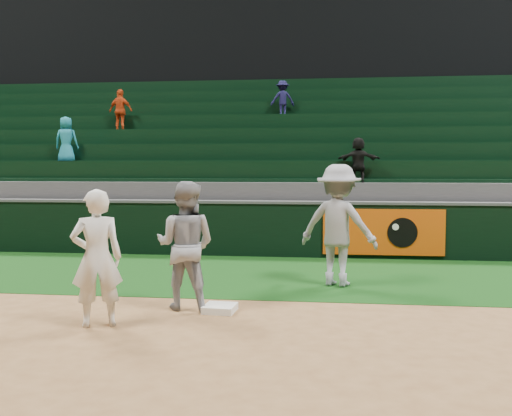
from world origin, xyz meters
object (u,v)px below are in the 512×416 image
at_px(first_baseman, 97,258).
at_px(baserunner, 186,245).
at_px(first_base, 220,308).
at_px(base_coach, 338,225).

bearing_deg(first_baseman, baserunner, -154.94).
distance_m(first_base, base_coach, 2.75).
bearing_deg(baserunner, base_coach, -133.73).
bearing_deg(first_base, base_coach, 49.38).
relative_size(baserunner, base_coach, 0.88).
relative_size(first_baseman, baserunner, 0.96).
relative_size(first_base, first_baseman, 0.25).
bearing_deg(baserunner, first_base, 172.64).
bearing_deg(base_coach, baserunner, 58.53).
bearing_deg(first_base, first_baseman, -147.58).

